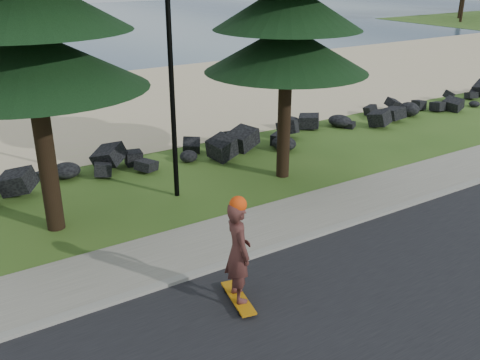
% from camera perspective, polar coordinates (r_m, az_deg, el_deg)
% --- Properties ---
extents(ground, '(160.00, 160.00, 0.00)m').
position_cam_1_polar(ground, '(13.07, -0.50, -6.44)').
color(ground, '#2F5319').
rests_on(ground, ground).
extents(road, '(160.00, 7.00, 0.02)m').
position_cam_1_polar(road, '(10.17, 13.63, -16.58)').
color(road, black).
rests_on(road, ground).
extents(kerb, '(160.00, 0.20, 0.10)m').
position_cam_1_polar(kerb, '(12.39, 1.72, -7.93)').
color(kerb, gray).
rests_on(kerb, ground).
extents(sidewalk, '(160.00, 2.00, 0.08)m').
position_cam_1_polar(sidewalk, '(13.20, -0.96, -5.94)').
color(sidewalk, slate).
rests_on(sidewalk, ground).
extents(beach_sand, '(160.00, 15.00, 0.01)m').
position_cam_1_polar(beach_sand, '(25.76, -17.95, 7.11)').
color(beach_sand, beige).
rests_on(beach_sand, ground).
extents(seawall_boulders, '(60.00, 2.40, 1.10)m').
position_cam_1_polar(seawall_boulders, '(17.65, -10.16, 1.07)').
color(seawall_boulders, black).
rests_on(seawall_boulders, ground).
extents(lamp_post, '(0.25, 0.14, 8.14)m').
position_cam_1_polar(lamp_post, '(14.44, -7.48, 13.55)').
color(lamp_post, black).
rests_on(lamp_post, ground).
extents(skateboarder, '(0.63, 1.27, 2.29)m').
position_cam_1_polar(skateboarder, '(10.27, -0.20, -7.70)').
color(skateboarder, '#BC740B').
rests_on(skateboarder, ground).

